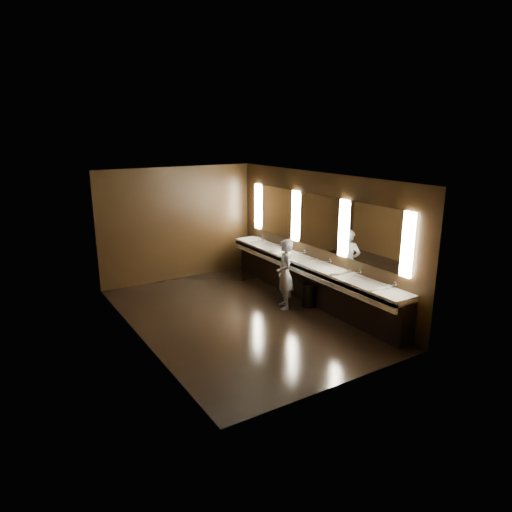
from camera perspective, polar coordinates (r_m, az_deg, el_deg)
The scene contains 10 objects.
floor at distance 9.31m, azimuth -2.12°, elevation -7.60°, with size 6.00×6.00×0.00m, color black.
ceiling at distance 8.61m, azimuth -2.30°, elevation 9.81°, with size 4.00×6.00×0.02m, color #2D2D2B.
wall_back at distance 11.49m, azimuth -9.70°, elevation 3.98°, with size 4.00×0.02×2.80m, color black.
wall_front at distance 6.55m, azimuth 11.06°, elevation -4.93°, with size 4.00×0.02×2.80m, color black.
wall_left at distance 8.09m, azimuth -14.58°, elevation -1.18°, with size 0.02×6.00×2.80m, color black.
wall_right at distance 9.97m, azimuth 7.81°, elevation 2.31°, with size 0.02×6.00×2.80m, color black.
sink_counter at distance 10.09m, azimuth 6.72°, elevation -2.83°, with size 0.55×5.40×1.01m.
mirror_band at distance 9.89m, azimuth 7.80°, elevation 4.27°, with size 0.06×5.03×1.15m.
person at distance 9.55m, azimuth 3.65°, elevation -2.26°, with size 0.54×0.36×1.49m, color #96B1E0.
trash_bin at distance 9.84m, azimuth 6.68°, elevation -4.84°, with size 0.32×0.32×0.50m, color black.
Camera 1 is at (-4.25, -7.44, 3.65)m, focal length 32.00 mm.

